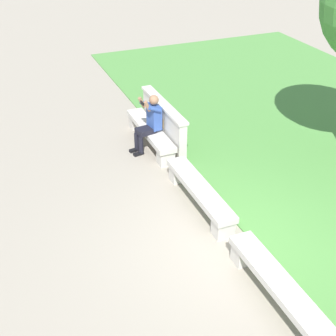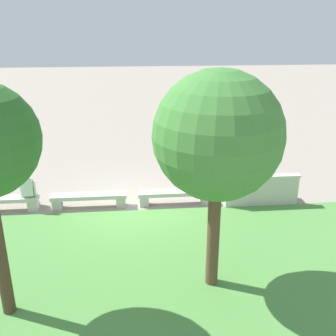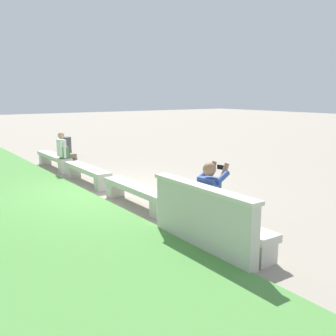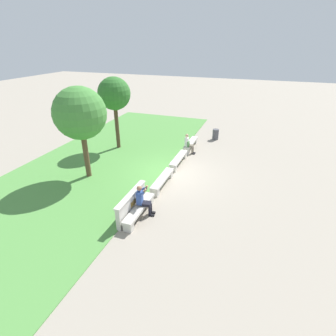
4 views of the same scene
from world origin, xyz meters
name	(u,v)px [view 3 (image 3 of 4)]	position (x,y,z in m)	size (l,w,h in m)	color
ground_plane	(109,193)	(0.00, 0.00, 0.00)	(80.00, 80.00, 0.00)	gray
bench_main	(217,225)	(-3.99, 0.00, 0.31)	(2.30, 0.40, 0.45)	beige
bench_near	(136,192)	(-1.33, 0.00, 0.31)	(2.30, 0.40, 0.45)	beige
bench_mid	(87,172)	(1.33, 0.00, 0.31)	(2.30, 0.40, 0.45)	beige
bench_far	(54,159)	(3.99, 0.00, 0.31)	(2.30, 0.40, 0.45)	beige
backrest_wall_with_plaque	(201,216)	(-3.99, 0.34, 0.52)	(2.33, 0.24, 1.01)	beige
person_photographer	(213,196)	(-3.79, -0.08, 0.74)	(0.52, 0.76, 1.32)	black
person_distant	(65,151)	(3.11, -0.07, 0.67)	(0.48, 0.67, 1.26)	black
backpack	(65,153)	(3.07, -0.03, 0.63)	(0.28, 0.24, 0.43)	#4C7F47
trash_bin	(66,146)	(6.27, -1.23, 0.38)	(0.44, 0.44, 0.75)	#4C4C51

